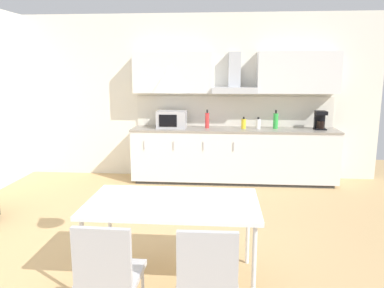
{
  "coord_description": "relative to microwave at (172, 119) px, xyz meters",
  "views": [
    {
      "loc": [
        0.69,
        -3.45,
        1.82
      ],
      "look_at": [
        0.35,
        0.76,
        1.0
      ],
      "focal_mm": 35.0,
      "sensor_mm": 36.0,
      "label": 1
    }
  ],
  "objects": [
    {
      "name": "bottle_yellow",
      "position": [
        1.18,
        -0.0,
        -0.06
      ],
      "size": [
        0.08,
        0.08,
        0.19
      ],
      "color": "yellow",
      "rests_on": "kitchen_counter"
    },
    {
      "name": "bottle_green",
      "position": [
        1.71,
        0.06,
        -0.01
      ],
      "size": [
        0.08,
        0.08,
        0.3
      ],
      "color": "green",
      "rests_on": "kitchen_counter"
    },
    {
      "name": "wall_back",
      "position": [
        0.14,
        0.36,
        0.35
      ],
      "size": [
        6.64,
        0.1,
        2.77
      ],
      "primitive_type": "cube",
      "color": "silver",
      "rests_on": "ground_plane"
    },
    {
      "name": "ground_plane",
      "position": [
        0.14,
        -2.67,
        -1.05
      ],
      "size": [
        8.3,
        8.95,
        0.02
      ],
      "primitive_type": "cube",
      "color": "tan"
    },
    {
      "name": "upper_wall_cabinets",
      "position": [
        1.03,
        0.14,
        0.75
      ],
      "size": [
        3.33,
        0.4,
        0.67
      ],
      "color": "silver"
    },
    {
      "name": "backsplash_tile",
      "position": [
        1.03,
        0.3,
        0.11
      ],
      "size": [
        3.33,
        0.02,
        0.51
      ],
      "primitive_type": "cube",
      "color": "silver",
      "rests_on": "kitchen_counter"
    },
    {
      "name": "dining_table",
      "position": [
        0.42,
        -3.11,
        -0.35
      ],
      "size": [
        1.46,
        0.83,
        0.73
      ],
      "color": "white",
      "rests_on": "ground_plane"
    },
    {
      "name": "microwave",
      "position": [
        0.0,
        0.0,
        0.0
      ],
      "size": [
        0.48,
        0.35,
        0.28
      ],
      "color": "#ADADB2",
      "rests_on": "kitchen_counter"
    },
    {
      "name": "bottle_red",
      "position": [
        0.59,
        0.02,
        -0.01
      ],
      "size": [
        0.07,
        0.07,
        0.31
      ],
      "color": "red",
      "rests_on": "kitchen_counter"
    },
    {
      "name": "pendant_lamp",
      "position": [
        0.42,
        -3.11,
        0.73
      ],
      "size": [
        0.32,
        0.32,
        0.22
      ],
      "primitive_type": "cone",
      "color": "silver"
    },
    {
      "name": "bottle_white",
      "position": [
        1.42,
        0.02,
        -0.06
      ],
      "size": [
        0.08,
        0.08,
        0.19
      ],
      "color": "white",
      "rests_on": "kitchen_counter"
    },
    {
      "name": "chair_near_left",
      "position": [
        0.09,
        -3.91,
        -0.51
      ],
      "size": [
        0.41,
        0.41,
        0.87
      ],
      "color": "#B2B2B7",
      "rests_on": "ground_plane"
    },
    {
      "name": "chair_near_right",
      "position": [
        0.75,
        -3.91,
        -0.51
      ],
      "size": [
        0.41,
        0.41,
        0.87
      ],
      "color": "#B2B2B7",
      "rests_on": "ground_plane"
    },
    {
      "name": "kitchen_counter",
      "position": [
        1.03,
        0.0,
        -0.59
      ],
      "size": [
        3.35,
        0.65,
        0.9
      ],
      "color": "#333333",
      "rests_on": "ground_plane"
    },
    {
      "name": "coffee_maker",
      "position": [
        2.41,
        0.03,
        0.01
      ],
      "size": [
        0.18,
        0.19,
        0.3
      ],
      "color": "black",
      "rests_on": "kitchen_counter"
    }
  ]
}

